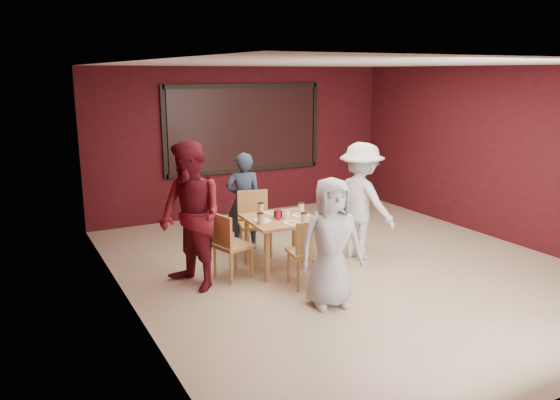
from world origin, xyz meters
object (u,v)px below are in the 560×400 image
chair_left (228,242)px  diner_right (361,201)px  dining_table (282,224)px  diner_front (331,243)px  chair_right (326,227)px  chair_front (309,249)px  chair_back (254,219)px  diner_left (191,216)px  diner_back (244,201)px

chair_left → diner_right: bearing=-3.1°
chair_left → diner_right: size_ratio=0.53×
diner_right → dining_table: bearing=67.7°
diner_right → diner_front: bearing=115.8°
chair_right → diner_right: 0.66m
chair_front → dining_table: bearing=89.1°
dining_table → diner_right: 1.27m
chair_back → chair_left: 1.08m
diner_left → diner_right: bearing=72.3°
diner_back → diner_left: (-1.25, -1.18, 0.19)m
chair_right → diner_back: (-0.75, 1.17, 0.23)m
chair_front → chair_left: 1.09m
dining_table → chair_left: bearing=-179.9°
dining_table → diner_left: size_ratio=0.53×
chair_right → diner_left: (-2.00, -0.01, 0.41)m
chair_back → chair_right: chair_back is taller
chair_front → chair_back: 1.54m
chair_right → diner_back: size_ratio=0.62×
chair_back → chair_front: bearing=-88.6°
chair_left → chair_back: bearing=46.3°
chair_right → chair_back: bearing=131.4°
dining_table → diner_back: diner_back is taller
chair_left → diner_right: 2.07m
chair_right → diner_front: bearing=-120.3°
diner_front → diner_back: 2.45m
diner_back → diner_right: bearing=156.4°
chair_left → diner_left: bearing=-173.3°
chair_right → diner_right: (0.56, -0.06, 0.33)m
chair_back → diner_front: (-0.01, -2.11, 0.23)m
dining_table → chair_front: size_ratio=1.10×
dining_table → chair_left: (-0.79, -0.00, -0.14)m
chair_front → chair_right: 0.99m
chair_left → chair_right: chair_right is taller
chair_right → diner_right: bearing=-5.7°
diner_right → chair_back: bearing=38.3°
diner_back → diner_left: bearing=62.8°
dining_table → chair_back: 0.79m
diner_back → chair_left: bearing=76.5°
chair_right → chair_left: bearing=177.9°
chair_right → dining_table: bearing=175.4°
diner_front → chair_front: bearing=97.5°
diner_left → diner_right: 2.57m
dining_table → diner_front: diner_front is taller
chair_back → chair_left: size_ratio=1.06×
chair_back → chair_left: chair_back is taller
chair_back → diner_left: size_ratio=0.51×
chair_right → diner_left: 2.05m
chair_back → chair_left: bearing=-133.7°
chair_right → diner_front: diner_front is taller
chair_back → diner_front: bearing=-90.2°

